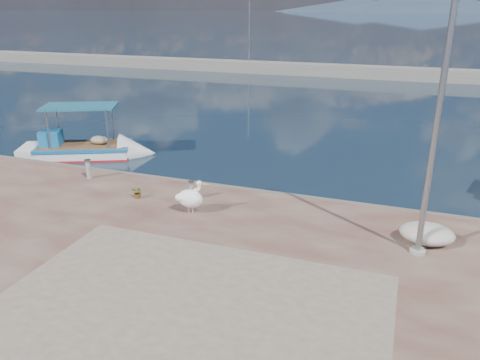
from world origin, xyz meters
name	(u,v)px	position (x,y,z in m)	size (l,w,h in m)	color
ground	(195,266)	(0.00, 0.00, 0.00)	(1400.00, 1400.00, 0.00)	#162635
quay_patch	(178,321)	(1.00, -3.00, 0.50)	(9.00, 7.00, 0.01)	gray
breakwater	(358,72)	(0.00, 40.00, 0.60)	(120.00, 2.20, 7.50)	gray
mountains	(419,4)	(4.39, 650.00, 9.51)	(370.00, 280.00, 22.00)	#28384C
boat_left	(84,152)	(-9.60, 7.61, 0.23)	(6.45, 4.40, 2.97)	white
pelican	(191,198)	(-1.20, 2.31, 1.04)	(1.19, 0.84, 1.14)	tan
lamp_post	(434,139)	(5.94, 2.05, 3.80)	(0.44, 0.96, 7.00)	gray
bollard_near	(192,189)	(-1.71, 3.43, 0.86)	(0.22, 0.22, 0.66)	gray
bollard_far	(88,168)	(-6.51, 3.97, 0.92)	(0.25, 0.25, 0.77)	gray
potted_plant	(138,192)	(-3.55, 2.82, 0.72)	(0.40, 0.35, 0.44)	#33722D
net_pile_d	(427,234)	(6.17, 2.74, 0.79)	(1.55, 1.16, 0.58)	beige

